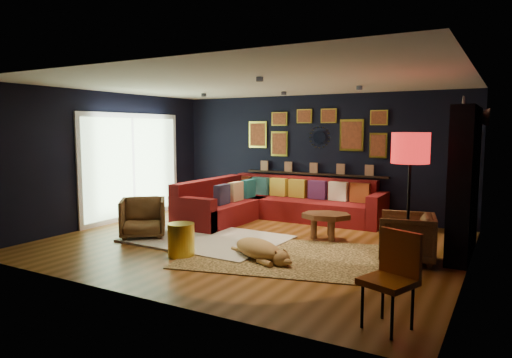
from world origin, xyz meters
The scene contains 20 objects.
floor centered at (0.00, 0.00, 0.00)m, with size 6.50×6.50×0.00m, color brown.
room_walls centered at (0.00, 0.00, 1.59)m, with size 6.50×6.50×6.50m.
sectional centered at (-0.61, 1.81, 0.32)m, with size 3.41×2.69×0.86m.
ledge centered at (0.00, 2.68, 0.92)m, with size 3.20×0.12×0.04m, color black.
gallery_wall centered at (-0.01, 2.72, 1.81)m, with size 3.15×0.04×1.02m.
sunburst_mirror centered at (0.10, 2.72, 1.70)m, with size 0.47×0.16×0.47m.
fireplace centered at (3.09, 0.90, 1.02)m, with size 0.31×1.60×2.20m.
deer_head centered at (3.14, 1.40, 2.05)m, with size 0.50×0.28×0.45m.
sliding_door centered at (-3.22, 0.60, 1.10)m, with size 0.06×2.80×2.20m.
ceiling_spots centered at (0.00, 0.80, 2.56)m, with size 3.30×2.50×0.06m.
shag_rug centered at (-0.76, -0.20, 0.02)m, with size 2.52×1.83×0.03m, color beige.
leopard_rug centered at (0.80, -0.49, 0.01)m, with size 2.83×2.02×0.02m, color tan.
coffee_table centered at (1.00, 0.80, 0.37)m, with size 0.98×0.83×0.42m.
pouf centered at (-1.13, 1.50, 0.21)m, with size 0.55×0.55×0.36m, color #A2211B.
armchair_left centered at (-1.82, -0.60, 0.38)m, with size 0.74×0.69×0.76m, color #A36D3B.
armchair_right centered at (2.45, 0.17, 0.38)m, with size 0.74×0.69×0.76m, color #A36D3B.
gold_stool centered at (-0.50, -1.20, 0.25)m, with size 0.39×0.39×0.49m, color gold.
orange_chair centered at (2.78, -2.13, 0.54)m, with size 0.56×0.56×0.92m.
floor_lamp centered at (2.50, -0.05, 1.55)m, with size 0.50×0.50×1.83m.
dog centered at (0.57, -0.80, 0.21)m, with size 1.25×0.61×0.39m, color tan, non-canonical shape.
Camera 1 is at (3.71, -6.39, 1.87)m, focal length 32.00 mm.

